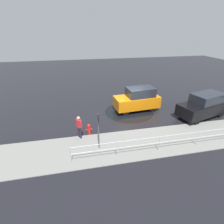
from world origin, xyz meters
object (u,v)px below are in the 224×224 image
pedestrian (79,126)px  moving_hatchback (138,99)px  fire_hydrant (89,129)px  sign_post (98,126)px  parked_sedan (204,106)px

pedestrian → moving_hatchback: bearing=-146.2°
fire_hydrant → sign_post: 2.14m
parked_sedan → sign_post: size_ratio=1.92×
fire_hydrant → pedestrian: (0.64, 0.34, 0.56)m
sign_post → moving_hatchback: bearing=-130.2°
moving_hatchback → fire_hydrant: (4.60, 3.17, -0.63)m
pedestrian → parked_sedan: bearing=-173.6°
pedestrian → sign_post: sign_post is taller
fire_hydrant → sign_post: (-0.46, 1.73, 1.18)m
pedestrian → fire_hydrant: bearing=-151.9°
parked_sedan → sign_post: (8.98, 2.52, 0.58)m
parked_sedan → pedestrian: (10.08, 1.13, -0.04)m
fire_hydrant → pedestrian: bearing=28.1°
fire_hydrant → moving_hatchback: bearing=-145.5°
moving_hatchback → parked_sedan: bearing=153.8°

